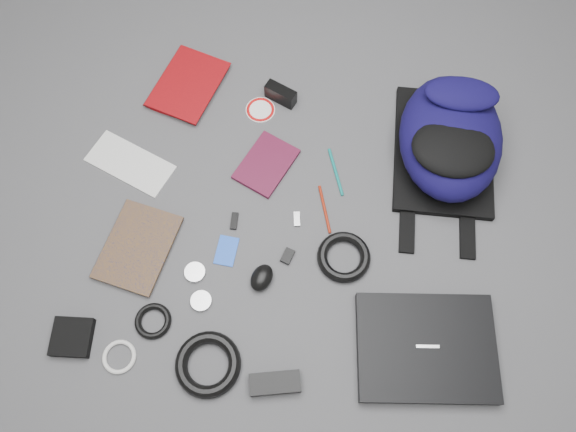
# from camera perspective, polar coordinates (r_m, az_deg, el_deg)

# --- Properties ---
(ground) EXTENTS (4.00, 4.00, 0.00)m
(ground) POSITION_cam_1_polar(r_m,az_deg,el_deg) (1.49, -0.00, -0.29)
(ground) COLOR #4F4F51
(ground) RESTS_ON ground
(backpack) EXTENTS (0.31, 0.44, 0.18)m
(backpack) POSITION_cam_1_polar(r_m,az_deg,el_deg) (1.56, 16.17, 7.71)
(backpack) COLOR black
(backpack) RESTS_ON ground
(laptop) EXTENTS (0.36, 0.30, 0.03)m
(laptop) POSITION_cam_1_polar(r_m,az_deg,el_deg) (1.43, 13.85, -12.85)
(laptop) COLOR black
(laptop) RESTS_ON ground
(textbook_red) EXTENTS (0.22, 0.27, 0.03)m
(textbook_red) POSITION_cam_1_polar(r_m,az_deg,el_deg) (1.74, -12.66, 13.79)
(textbook_red) COLOR maroon
(textbook_red) RESTS_ON ground
(comic_book) EXTENTS (0.20, 0.25, 0.02)m
(comic_book) POSITION_cam_1_polar(r_m,az_deg,el_deg) (1.54, -17.74, -2.12)
(comic_book) COLOR #9A630B
(comic_book) RESTS_ON ground
(envelope) EXTENTS (0.26, 0.18, 0.00)m
(envelope) POSITION_cam_1_polar(r_m,az_deg,el_deg) (1.62, -15.75, 5.17)
(envelope) COLOR silver
(envelope) RESTS_ON ground
(dvd_case) EXTENTS (0.18, 0.20, 0.01)m
(dvd_case) POSITION_cam_1_polar(r_m,az_deg,el_deg) (1.56, -2.23, 5.28)
(dvd_case) COLOR #410C20
(dvd_case) RESTS_ON ground
(compact_camera) EXTENTS (0.10, 0.06, 0.05)m
(compact_camera) POSITION_cam_1_polar(r_m,az_deg,el_deg) (1.65, -0.74, 12.26)
(compact_camera) COLOR black
(compact_camera) RESTS_ON ground
(sticker_disc) EXTENTS (0.09, 0.09, 0.00)m
(sticker_disc) POSITION_cam_1_polar(r_m,az_deg,el_deg) (1.65, -2.82, 10.72)
(sticker_disc) COLOR white
(sticker_disc) RESTS_ON ground
(pen_teal) EXTENTS (0.06, 0.14, 0.01)m
(pen_teal) POSITION_cam_1_polar(r_m,az_deg,el_deg) (1.55, 4.87, 4.49)
(pen_teal) COLOR #0D756E
(pen_teal) RESTS_ON ground
(pen_red) EXTENTS (0.05, 0.13, 0.01)m
(pen_red) POSITION_cam_1_polar(r_m,az_deg,el_deg) (1.50, 3.74, 0.69)
(pen_red) COLOR maroon
(pen_red) RESTS_ON ground
(id_badge) EXTENTS (0.05, 0.08, 0.00)m
(id_badge) POSITION_cam_1_polar(r_m,az_deg,el_deg) (1.47, -6.27, -3.53)
(id_badge) COLOR blue
(id_badge) RESTS_ON ground
(usb_black) EXTENTS (0.02, 0.05, 0.01)m
(usb_black) POSITION_cam_1_polar(r_m,az_deg,el_deg) (1.49, -5.48, -0.51)
(usb_black) COLOR black
(usb_black) RESTS_ON ground
(usb_silver) EXTENTS (0.02, 0.04, 0.01)m
(usb_silver) POSITION_cam_1_polar(r_m,az_deg,el_deg) (1.49, 0.91, -0.32)
(usb_silver) COLOR #A4A4A6
(usb_silver) RESTS_ON ground
(key_fob) EXTENTS (0.04, 0.05, 0.01)m
(key_fob) POSITION_cam_1_polar(r_m,az_deg,el_deg) (1.45, -0.05, -4.10)
(key_fob) COLOR black
(key_fob) RESTS_ON ground
(mouse) EXTENTS (0.07, 0.09, 0.04)m
(mouse) POSITION_cam_1_polar(r_m,az_deg,el_deg) (1.42, -2.69, -6.28)
(mouse) COLOR black
(mouse) RESTS_ON ground
(headphone_left) EXTENTS (0.05, 0.05, 0.01)m
(headphone_left) POSITION_cam_1_polar(r_m,az_deg,el_deg) (1.46, -9.43, -5.67)
(headphone_left) COLOR silver
(headphone_left) RESTS_ON ground
(headphone_right) EXTENTS (0.06, 0.06, 0.01)m
(headphone_right) POSITION_cam_1_polar(r_m,az_deg,el_deg) (1.44, -8.81, -8.53)
(headphone_right) COLOR #AAAAAC
(headphone_right) RESTS_ON ground
(cable_coil) EXTENTS (0.17, 0.17, 0.03)m
(cable_coil) POSITION_cam_1_polar(r_m,az_deg,el_deg) (1.45, 5.69, -4.16)
(cable_coil) COLOR black
(cable_coil) RESTS_ON ground
(power_brick) EXTENTS (0.13, 0.08, 0.03)m
(power_brick) POSITION_cam_1_polar(r_m,az_deg,el_deg) (1.38, -1.32, -16.61)
(power_brick) COLOR black
(power_brick) RESTS_ON ground
(power_cord_coil) EXTENTS (0.20, 0.20, 0.03)m
(power_cord_coil) POSITION_cam_1_polar(r_m,az_deg,el_deg) (1.40, -8.13, -14.69)
(power_cord_coil) COLOR black
(power_cord_coil) RESTS_ON ground
(pouch) EXTENTS (0.10, 0.10, 0.02)m
(pouch) POSITION_cam_1_polar(r_m,az_deg,el_deg) (1.49, -21.09, -11.41)
(pouch) COLOR black
(pouch) RESTS_ON ground
(earbud_coil) EXTENTS (0.11, 0.11, 0.02)m
(earbud_coil) POSITION_cam_1_polar(r_m,az_deg,el_deg) (1.45, -13.55, -10.33)
(earbud_coil) COLOR black
(earbud_coil) RESTS_ON ground
(white_cable_coil) EXTENTS (0.11, 0.11, 0.01)m
(white_cable_coil) POSITION_cam_1_polar(r_m,az_deg,el_deg) (1.45, -16.78, -13.54)
(white_cable_coil) COLOR silver
(white_cable_coil) RESTS_ON ground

